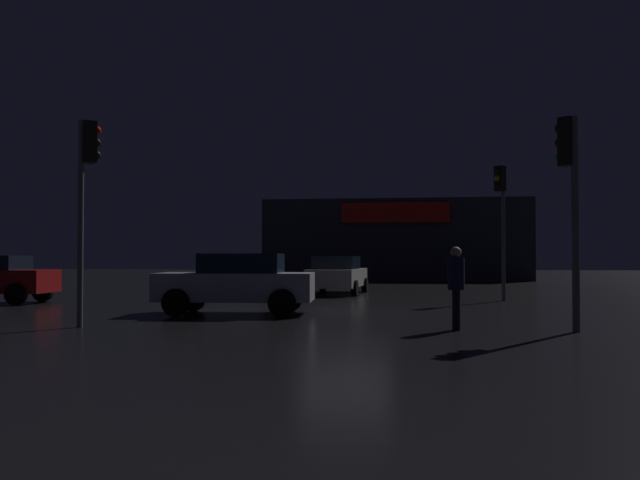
% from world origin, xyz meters
% --- Properties ---
extents(ground_plane, '(120.00, 120.00, 0.00)m').
position_xyz_m(ground_plane, '(0.00, 0.00, 0.00)').
color(ground_plane, black).
extents(store_building, '(16.93, 7.22, 5.17)m').
position_xyz_m(store_building, '(0.90, 27.06, 2.59)').
color(store_building, '#33383D').
rests_on(store_building, ground).
extents(traffic_signal_main, '(0.43, 0.42, 4.28)m').
position_xyz_m(traffic_signal_main, '(4.94, -4.49, 3.01)').
color(traffic_signal_main, '#595B60').
rests_on(traffic_signal_main, ground).
extents(traffic_signal_opposite, '(0.42, 0.42, 4.56)m').
position_xyz_m(traffic_signal_opposite, '(4.83, 4.85, 3.33)').
color(traffic_signal_opposite, '#595B60').
rests_on(traffic_signal_opposite, ground).
extents(traffic_signal_cross_left, '(0.42, 0.42, 4.38)m').
position_xyz_m(traffic_signal_cross_left, '(-5.05, -4.91, 3.25)').
color(traffic_signal_cross_left, '#595B60').
rests_on(traffic_signal_cross_left, ground).
extents(car_far, '(2.26, 4.57, 1.52)m').
position_xyz_m(car_far, '(-1.11, 8.47, 0.78)').
color(car_far, silver).
rests_on(car_far, ground).
extents(car_crossing, '(4.12, 2.16, 1.57)m').
position_xyz_m(car_crossing, '(-2.70, -1.34, 0.83)').
color(car_crossing, '#B7B7BF').
rests_on(car_crossing, ground).
extents(pedestrian, '(0.36, 0.36, 1.69)m').
position_xyz_m(pedestrian, '(2.69, -4.54, 0.98)').
color(pedestrian, black).
rests_on(pedestrian, ground).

